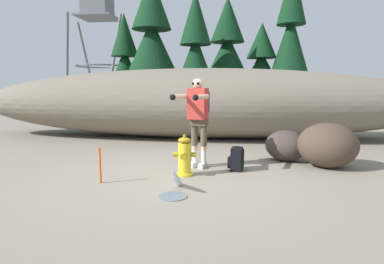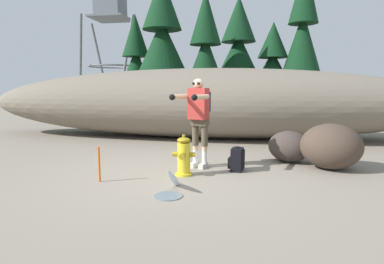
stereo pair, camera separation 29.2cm
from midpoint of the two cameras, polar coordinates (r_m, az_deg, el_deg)
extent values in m
cube|color=gray|center=(5.98, -4.36, -7.59)|extent=(56.00, 56.00, 0.04)
ellipsoid|color=#756B5B|center=(10.22, 0.50, 5.14)|extent=(14.68, 3.20, 2.18)
cylinder|color=yellow|center=(5.88, -2.74, -7.46)|extent=(0.31, 0.31, 0.04)
cylinder|color=yellow|center=(5.80, -2.76, -4.64)|extent=(0.23, 0.23, 0.55)
ellipsoid|color=#9E8419|center=(5.74, -2.78, -1.47)|extent=(0.24, 0.24, 0.10)
cylinder|color=#9E8419|center=(5.73, -2.79, -0.73)|extent=(0.06, 0.06, 0.05)
cylinder|color=#9E8419|center=(5.82, -4.31, -3.96)|extent=(0.09, 0.09, 0.09)
cylinder|color=#9E8419|center=(5.77, -1.20, -4.04)|extent=(0.09, 0.09, 0.09)
cylinder|color=#9E8419|center=(5.64, -3.04, -4.33)|extent=(0.11, 0.09, 0.11)
ellipsoid|color=silver|center=(5.23, -3.99, -8.94)|extent=(0.10, 1.07, 0.73)
cylinder|color=slate|center=(4.78, -5.15, -11.29)|extent=(0.42, 0.42, 0.01)
cube|color=beige|center=(6.38, 0.56, -5.98)|extent=(0.17, 0.28, 0.09)
cylinder|color=white|center=(6.40, 0.77, -4.42)|extent=(0.10, 0.10, 0.24)
cylinder|color=#DBAD89|center=(6.37, 0.77, -2.92)|extent=(0.10, 0.10, 0.10)
cylinder|color=brown|center=(6.32, 0.78, -0.54)|extent=(0.13, 0.13, 0.43)
cube|color=beige|center=(6.46, -1.08, -5.81)|extent=(0.17, 0.28, 0.09)
cylinder|color=white|center=(6.48, -0.87, -4.28)|extent=(0.10, 0.10, 0.24)
cylinder|color=#DBAD89|center=(6.44, -0.87, -2.79)|extent=(0.10, 0.10, 0.10)
cylinder|color=brown|center=(6.40, -0.87, -0.44)|extent=(0.13, 0.13, 0.43)
cube|color=brown|center=(6.33, -0.05, 1.89)|extent=(0.36, 0.28, 0.16)
cube|color=#B2332D|center=(6.24, -0.31, 5.03)|extent=(0.41, 0.33, 0.60)
cube|color=#23284C|center=(6.42, 0.40, 5.38)|extent=(0.31, 0.23, 0.40)
sphere|color=#DBAD89|center=(6.21, -0.39, 8.53)|extent=(0.20, 0.20, 0.20)
cube|color=black|center=(6.13, -0.71, 8.58)|extent=(0.15, 0.06, 0.04)
cylinder|color=#DBAD89|center=(5.80, 0.21, 6.20)|extent=(0.25, 0.58, 0.09)
sphere|color=black|center=(5.56, -0.89, 6.13)|extent=(0.11, 0.11, 0.11)
cylinder|color=#DBAD89|center=(5.99, -3.68, 6.24)|extent=(0.25, 0.58, 0.09)
sphere|color=black|center=(5.75, -4.91, 6.16)|extent=(0.11, 0.11, 0.11)
cube|color=black|center=(6.20, 6.58, -4.79)|extent=(0.24, 0.33, 0.44)
cube|color=black|center=(6.23, 5.39, -5.32)|extent=(0.09, 0.22, 0.20)
torus|color=black|center=(6.15, 6.62, -2.61)|extent=(0.10, 0.10, 0.02)
cube|color=black|center=(6.10, 7.54, -5.00)|extent=(0.04, 0.05, 0.37)
cube|color=black|center=(6.26, 7.74, -4.68)|extent=(0.04, 0.05, 0.37)
ellipsoid|color=#47382D|center=(6.85, 21.77, -2.18)|extent=(1.40, 1.32, 0.89)
ellipsoid|color=#3D332E|center=(7.19, 15.17, -2.35)|extent=(1.13, 1.06, 0.66)
cylinder|color=#47331E|center=(17.17, -12.05, 4.10)|extent=(0.26, 0.26, 1.01)
cone|color=#0F3319|center=(17.15, -12.22, 10.09)|extent=(2.13, 2.13, 2.58)
cone|color=#0F3319|center=(17.34, -12.42, 16.50)|extent=(1.39, 1.39, 2.15)
cylinder|color=#47331E|center=(15.97, -7.47, 5.23)|extent=(0.35, 0.35, 1.72)
cone|color=#0F3319|center=(16.05, -7.63, 13.90)|extent=(2.91, 2.91, 3.12)
cone|color=#0F3319|center=(16.46, -7.79, 22.03)|extent=(1.89, 1.89, 2.60)
cylinder|color=#47331E|center=(15.45, 0.05, 4.03)|extent=(0.27, 0.27, 1.09)
cone|color=#0F3319|center=(15.44, 0.05, 11.56)|extent=(2.27, 2.27, 2.96)
cone|color=#0F3319|center=(15.75, 0.05, 19.65)|extent=(1.47, 1.47, 2.47)
cylinder|color=#47331E|center=(17.97, 5.66, 5.36)|extent=(0.34, 0.34, 1.61)
cone|color=#0F3319|center=(18.02, 5.76, 12.51)|extent=(2.85, 2.85, 2.88)
cone|color=#0F3319|center=(18.32, 5.86, 19.25)|extent=(1.85, 1.85, 2.40)
cylinder|color=#47331E|center=(17.24, 11.49, 4.63)|extent=(0.28, 0.28, 1.31)
cone|color=#0F3319|center=(17.23, 11.65, 10.34)|extent=(2.35, 2.35, 2.13)
cone|color=#0F3319|center=(17.38, 11.80, 15.61)|extent=(1.52, 1.52, 1.77)
cylinder|color=#47331E|center=(17.02, 16.15, 5.14)|extent=(0.26, 0.26, 1.72)
cone|color=#0F3319|center=(17.11, 16.50, 13.91)|extent=(2.18, 2.18, 3.51)
cylinder|color=slate|center=(22.79, -11.54, 11.16)|extent=(1.03, 1.03, 5.94)
cylinder|color=slate|center=(23.86, -18.27, 10.77)|extent=(1.03, 1.03, 5.94)
cylinder|color=slate|center=(20.07, -14.19, 11.55)|extent=(1.03, 1.03, 5.94)
cylinder|color=slate|center=(21.27, -21.62, 11.02)|extent=(1.03, 1.03, 5.94)
torus|color=slate|center=(21.95, -16.41, 11.13)|extent=(3.11, 3.11, 0.10)
cube|color=slate|center=(22.34, -16.72, 18.87)|extent=(2.31, 2.31, 0.12)
cube|color=slate|center=(22.55, -16.83, 21.25)|extent=(1.62, 1.62, 1.80)
cylinder|color=#E55914|center=(5.58, -17.43, -5.67)|extent=(0.04, 0.04, 0.60)
camera|label=1|loc=(0.15, -91.39, -0.19)|focal=30.10mm
camera|label=2|loc=(0.15, 88.61, 0.19)|focal=30.10mm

